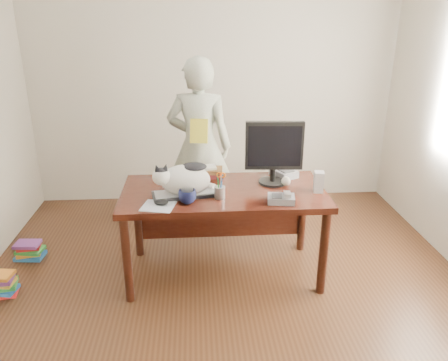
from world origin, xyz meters
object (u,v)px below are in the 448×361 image
(coffee_mug, at_px, (187,196))
(book_pile_a, at_px, (1,285))
(speaker, at_px, (319,182))
(desk, at_px, (223,203))
(keyboard, at_px, (186,194))
(cat, at_px, (183,179))
(book_pile_b, at_px, (29,250))
(calculator, at_px, (284,173))
(baseball, at_px, (286,181))
(pen_cup, at_px, (220,191))
(person, at_px, (199,146))
(phone, at_px, (282,198))
(monitor, at_px, (274,149))
(mouse, at_px, (161,202))
(book_stack, at_px, (209,172))

(coffee_mug, distance_m, book_pile_a, 1.63)
(speaker, bearing_deg, desk, 178.64)
(keyboard, bearing_deg, desk, 19.62)
(speaker, bearing_deg, cat, -168.34)
(cat, bearing_deg, book_pile_b, 152.59)
(desk, height_order, calculator, calculator)
(desk, height_order, book_pile_b, desk)
(baseball, bearing_deg, cat, -169.24)
(desk, height_order, pen_cup, pen_cup)
(coffee_mug, distance_m, calculator, 0.96)
(desk, bearing_deg, speaker, -12.38)
(baseball, bearing_deg, book_pile_b, 172.63)
(person, bearing_deg, keyboard, 92.76)
(phone, height_order, person, person)
(cat, xyz_separation_m, monitor, (0.72, 0.20, 0.15))
(keyboard, distance_m, monitor, 0.79)
(pen_cup, relative_size, phone, 0.97)
(desk, xyz_separation_m, phone, (0.41, -0.34, 0.18))
(monitor, height_order, speaker, monitor)
(speaker, relative_size, person, 0.10)
(keyboard, bearing_deg, speaker, -9.52)
(monitor, bearing_deg, coffee_mug, -150.39)
(desk, distance_m, mouse, 0.61)
(calculator, bearing_deg, pen_cup, -169.41)
(desk, height_order, keyboard, keyboard)
(book_stack, bearing_deg, mouse, -122.09)
(speaker, distance_m, book_pile_a, 2.60)
(speaker, relative_size, calculator, 0.62)
(coffee_mug, bearing_deg, book_stack, 72.31)
(mouse, height_order, book_pile_b, mouse)
(phone, relative_size, book_pile_a, 0.80)
(pen_cup, relative_size, person, 0.12)
(calculator, bearing_deg, phone, -129.45)
(phone, height_order, calculator, phone)
(book_pile_a, bearing_deg, keyboard, 4.34)
(book_pile_a, bearing_deg, pen_cup, 1.43)
(speaker, xyz_separation_m, calculator, (-0.20, 0.36, -0.05))
(monitor, height_order, book_pile_b, monitor)
(pen_cup, distance_m, phone, 0.46)
(keyboard, distance_m, book_pile_b, 1.64)
(cat, bearing_deg, monitor, 5.80)
(desk, bearing_deg, keyboard, -150.49)
(calculator, relative_size, book_pile_b, 1.02)
(coffee_mug, bearing_deg, calculator, 31.82)
(book_pile_a, bearing_deg, cat, 4.19)
(pen_cup, bearing_deg, book_pile_b, 163.22)
(cat, xyz_separation_m, book_stack, (0.21, 0.42, -0.10))
(desk, xyz_separation_m, baseball, (0.51, -0.02, 0.19))
(keyboard, bearing_deg, person, 72.94)
(coffee_mug, height_order, phone, coffee_mug)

